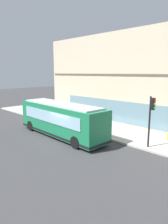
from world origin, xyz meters
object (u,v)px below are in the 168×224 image
at_px(pedestrian_walking_along_curb, 63,115).
at_px(pedestrian_by_light_pole, 59,110).
at_px(pedestrian_near_building_entrance, 97,114).
at_px(city_bus_nearside, 61,120).
at_px(traffic_light_near_corner, 152,112).

bearing_deg(pedestrian_walking_along_curb, pedestrian_by_light_pole, 61.19).
xyz_separation_m(pedestrian_near_building_entrance, pedestrian_by_light_pole, (-1.65, 5.18, -0.04)).
distance_m(city_bus_nearside, pedestrian_by_light_pole, 7.81).
height_order(pedestrian_walking_along_curb, pedestrian_near_building_entrance, pedestrian_near_building_entrance).
xyz_separation_m(city_bus_nearside, pedestrian_by_light_pole, (4.62, 6.27, -0.51)).
bearing_deg(pedestrian_by_light_pole, pedestrian_near_building_entrance, -72.33).
bearing_deg(pedestrian_near_building_entrance, pedestrian_walking_along_curb, 142.46).
relative_size(traffic_light_near_corner, pedestrian_near_building_entrance, 2.42).
relative_size(city_bus_nearside, pedestrian_walking_along_curb, 6.36).
bearing_deg(pedestrian_by_light_pole, city_bus_nearside, -126.35).
relative_size(traffic_light_near_corner, pedestrian_walking_along_curb, 2.48).
relative_size(pedestrian_walking_along_curb, pedestrian_by_light_pole, 1.02).
height_order(city_bus_nearside, traffic_light_near_corner, traffic_light_near_corner).
distance_m(traffic_light_near_corner, pedestrian_near_building_entrance, 9.44).
relative_size(pedestrian_near_building_entrance, pedestrian_by_light_pole, 1.04).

